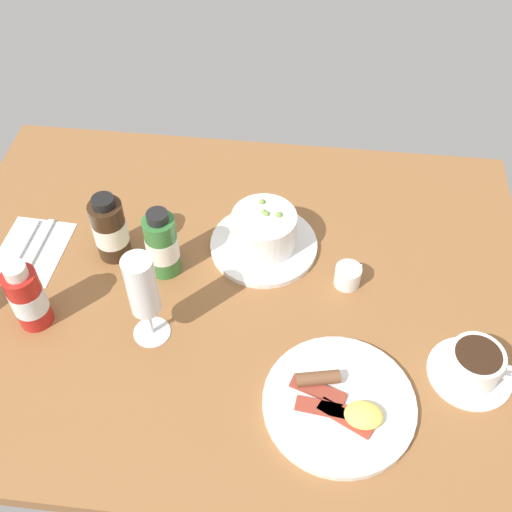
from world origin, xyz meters
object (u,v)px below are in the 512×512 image
coffee_cup (474,365)px  sauce_bottle_brown (110,229)px  creamer_jug (348,275)px  sauce_bottle_green (162,245)px  porridge_bowl (264,233)px  cutlery_setting (30,252)px  sauce_bottle_red (27,297)px  breakfast_plate (340,404)px  wine_glass (143,290)px

coffee_cup → sauce_bottle_brown: sauce_bottle_brown is taller
creamer_jug → sauce_bottle_green: (33.93, 0.40, 4.51)cm
porridge_bowl → coffee_cup: (-36.61, 23.87, -1.17)cm
cutlery_setting → sauce_bottle_green: size_ratio=1.18×
sauce_bottle_red → sauce_bottle_green: size_ratio=0.99×
sauce_bottle_green → cutlery_setting: bearing=-1.6°
sauce_bottle_red → porridge_bowl: bearing=-150.3°
sauce_bottle_brown → breakfast_plate: bearing=147.6°
wine_glass → sauce_bottle_red: bearing=-1.1°
sauce_bottle_green → sauce_bottle_brown: (10.38, -2.77, -0.14)cm
cutlery_setting → creamer_jug: size_ratio=2.99×
cutlery_setting → creamer_jug: 60.75cm
wine_glass → sauce_bottle_brown: wine_glass is taller
sauce_bottle_red → sauce_bottle_green: sauce_bottle_green is taller
coffee_cup → sauce_bottle_brown: bearing=-16.6°
creamer_jug → wine_glass: size_ratio=0.30×
porridge_bowl → sauce_bottle_brown: 28.59cm
sauce_bottle_green → coffee_cup: bearing=163.1°
sauce_bottle_green → sauce_bottle_red: bearing=35.2°
cutlery_setting → creamer_jug: creamer_jug is taller
wine_glass → breakfast_plate: bearing=162.4°
sauce_bottle_brown → breakfast_plate: (-43.52, 27.58, -5.56)cm
wine_glass → cutlery_setting: bearing=-29.1°
coffee_cup → sauce_bottle_green: 56.91cm
cutlery_setting → creamer_jug: bearing=179.7°
wine_glass → porridge_bowl: bearing=-128.0°
creamer_jug → coffee_cup: bearing=140.4°
sauce_bottle_green → sauce_bottle_brown: sauce_bottle_green is taller
porridge_bowl → sauce_bottle_red: 43.47cm
coffee_cup → sauce_bottle_brown: 67.62cm
cutlery_setting → sauce_bottle_green: 27.55cm
breakfast_plate → wine_glass: bearing=-17.6°
porridge_bowl → sauce_bottle_red: size_ratio=1.43×
breakfast_plate → sauce_bottle_red: bearing=-11.4°
porridge_bowl → sauce_bottle_green: bearing=22.6°
cutlery_setting → breakfast_plate: breakfast_plate is taller
porridge_bowl → creamer_jug: (-16.21, 6.97, -1.83)cm
porridge_bowl → creamer_jug: 17.74cm
porridge_bowl → creamer_jug: bearing=156.7°
wine_glass → breakfast_plate: size_ratio=0.78×
cutlery_setting → sauce_bottle_brown: size_ratio=1.20×
sauce_bottle_red → sauce_bottle_brown: bearing=-119.7°
sauce_bottle_green → wine_glass: bearing=92.6°
sauce_bottle_red → creamer_jug: bearing=-164.9°
sauce_bottle_red → sauce_bottle_green: (-20.00, -14.11, 0.21)cm
sauce_bottle_green → sauce_bottle_brown: bearing=-14.9°
creamer_jug → sauce_bottle_green: 34.23cm
coffee_cup → creamer_jug: bearing=-39.6°
wine_glass → sauce_bottle_green: size_ratio=1.30×
porridge_bowl → wine_glass: wine_glass is taller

